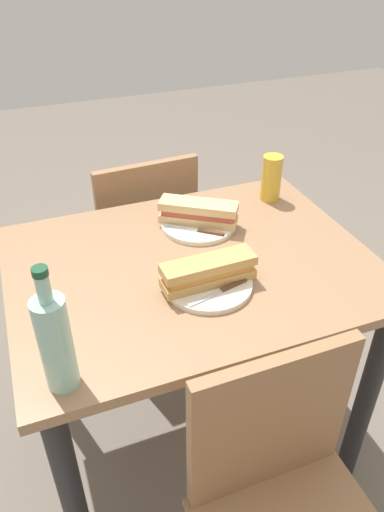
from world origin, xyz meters
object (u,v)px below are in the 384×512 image
(plate_near, at_px, (198,224))
(chair_near, at_px, (142,239))
(water_bottle, at_px, (55,342))
(dining_table, at_px, (192,300))
(baguette_sandwich_near, at_px, (198,212))
(knife_near, at_px, (198,230))
(beer_glass, at_px, (271,178))
(plate_far, at_px, (210,284))
(chair_far, at_px, (285,507))
(baguette_sandwich_far, at_px, (210,271))
(knife_far, at_px, (222,290))

(plate_near, bearing_deg, chair_near, -79.03)
(chair_near, distance_m, water_bottle, 1.05)
(dining_table, relative_size, baguette_sandwich_near, 4.24)
(knife_near, xyz_separation_m, beer_glass, (-0.31, -0.13, 0.06))
(plate_far, bearing_deg, chair_far, 89.39)
(beer_glass, bearing_deg, chair_near, -41.59)
(chair_near, xyz_separation_m, knife_near, (-0.06, 0.46, 0.30))
(baguette_sandwich_far, bearing_deg, baguette_sandwich_near, -105.98)
(knife_near, height_order, baguette_sandwich_far, baguette_sandwich_far)
(beer_glass, bearing_deg, plate_far, 44.49)
(baguette_sandwich_near, relative_size, baguette_sandwich_far, 0.96)
(knife_near, bearing_deg, beer_glass, -157.34)
(chair_near, relative_size, knife_near, 5.92)
(chair_near, height_order, baguette_sandwich_far, chair_near)
(knife_near, distance_m, beer_glass, 0.34)
(baguette_sandwich_far, relative_size, water_bottle, 0.84)
(water_bottle, bearing_deg, chair_near, -114.76)
(dining_table, distance_m, knife_far, 0.23)
(baguette_sandwich_far, relative_size, beer_glass, 1.61)
(dining_table, xyz_separation_m, knife_far, (-0.02, 0.16, 0.16))
(plate_near, bearing_deg, baguette_sandwich_near, 0.00)
(chair_far, xyz_separation_m, plate_far, (-0.00, -0.46, 0.29))
(chair_far, distance_m, beer_glass, 0.98)
(dining_table, height_order, baguette_sandwich_far, baguette_sandwich_far)
(chair_near, bearing_deg, chair_far, 89.60)
(knife_near, bearing_deg, water_bottle, 42.34)
(plate_near, distance_m, knife_far, 0.34)
(baguette_sandwich_far, distance_m, beer_glass, 0.52)
(dining_table, distance_m, plate_far, 0.19)
(knife_near, xyz_separation_m, baguette_sandwich_far, (0.06, 0.24, 0.03))
(dining_table, xyz_separation_m, chair_far, (0.00, 0.58, -0.14))
(plate_far, bearing_deg, beer_glass, -135.51)
(baguette_sandwich_far, distance_m, water_bottle, 0.45)
(plate_far, xyz_separation_m, knife_far, (-0.01, 0.05, 0.01))
(baguette_sandwich_far, height_order, beer_glass, beer_glass)
(dining_table, height_order, knife_near, knife_near)
(dining_table, relative_size, baguette_sandwich_far, 4.05)
(knife_far, relative_size, beer_glass, 1.16)
(knife_near, bearing_deg, plate_far, 75.25)
(baguette_sandwich_near, bearing_deg, knife_far, 78.30)
(chair_far, height_order, chair_near, same)
(plate_near, distance_m, knife_near, 0.06)
(dining_table, height_order, knife_far, knife_far)
(knife_near, relative_size, water_bottle, 0.50)
(dining_table, xyz_separation_m, beer_glass, (-0.38, -0.25, 0.22))
(plate_far, relative_size, beer_glass, 1.51)
(chair_near, height_order, baguette_sandwich_near, chair_near)
(baguette_sandwich_near, distance_m, plate_far, 0.30)
(knife_far, bearing_deg, knife_near, -99.88)
(beer_glass, bearing_deg, chair_far, 65.49)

